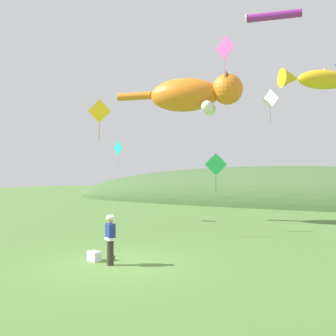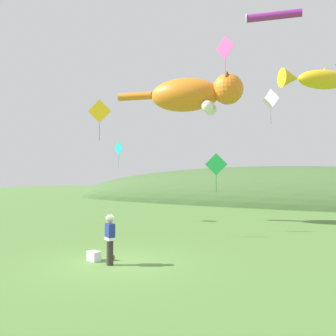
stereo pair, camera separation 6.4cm
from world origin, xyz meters
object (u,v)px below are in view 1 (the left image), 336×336
Objects in this scene: kite_diamond_green at (216,165)px; kite_diamond_pink at (225,48)px; festival_attendant at (110,238)px; kite_diamond_teal at (118,148)px; kite_tube_streamer at (273,16)px; kite_giant_cat at (194,95)px; kite_spool at (112,258)px; kite_fish_windsock at (316,79)px; kite_diamond_white at (270,100)px; kite_diamond_gold at (99,111)px; picnic_cooler at (94,256)px.

kite_diamond_pink reaches higher than kite_diamond_green.
kite_diamond_teal is at bearing 124.32° from festival_attendant.
kite_tube_streamer is at bearing 56.79° from festival_attendant.
kite_diamond_pink is at bearing -42.65° from kite_giant_cat.
kite_spool is at bearing -102.08° from kite_diamond_pink.
kite_fish_windsock is (6.05, 7.36, 6.60)m from festival_attendant.
kite_giant_cat is at bearing 17.73° from kite_diamond_teal.
festival_attendant is 0.83× the size of kite_diamond_green.
kite_diamond_white reaches higher than kite_diamond_gold.
festival_attendant is 8.04m from kite_diamond_gold.
kite_diamond_green is 1.16× the size of kite_diamond_teal.
kite_tube_streamer is 3.58m from kite_diamond_pink.
kite_spool is at bearing -46.23° from kite_diamond_gold.
kite_fish_windsock is at bearing 16.66° from kite_diamond_gold.
kite_diamond_teal is 0.86× the size of kite_diamond_pink.
kite_diamond_pink is (-4.74, 1.13, 2.51)m from kite_fish_windsock.
kite_diamond_teal is at bearing -162.27° from kite_giant_cat.
festival_attendant is at bearing -129.40° from kite_fish_windsock.
picnic_cooler reaches higher than kite_spool.
kite_diamond_green is at bearing 82.83° from kite_spool.
kite_diamond_green is at bearing -45.79° from kite_giant_cat.
kite_fish_windsock is 10.51m from kite_diamond_gold.
kite_spool is 0.08× the size of kite_tube_streamer.
kite_diamond_green is (-5.39, 1.46, -3.83)m from kite_fish_windsock.
kite_diamond_green is at bearing -119.44° from kite_diamond_white.
festival_attendant is 11.59m from kite_fish_windsock.
picnic_cooler is at bearing -58.86° from kite_diamond_teal.
kite_diamond_teal reaches higher than kite_diamond_green.
picnic_cooler is 0.22× the size of kite_tube_streamer.
kite_giant_cat is 4.64m from kite_diamond_pink.
festival_attendant is 0.84× the size of kite_diamond_gold.
kite_fish_windsock is 1.45× the size of kite_diamond_white.
kite_diamond_green is 1.00× the size of kite_diamond_pink.
kite_fish_windsock reaches higher than kite_diamond_green.
kite_giant_cat is 5.87m from kite_diamond_green.
kite_diamond_gold is at bearing 126.45° from picnic_cooler.
picnic_cooler is (-0.54, -0.39, 0.08)m from kite_spool.
kite_diamond_green is at bearing 79.67° from picnic_cooler.
kite_spool is 11.93m from kite_fish_windsock.
kite_diamond_gold is at bearing -165.12° from kite_tube_streamer.
picnic_cooler is 12.39m from kite_fish_windsock.
kite_diamond_pink is at bearing 166.57° from kite_fish_windsock.
festival_attendant is 0.96× the size of kite_diamond_teal.
kite_fish_windsock is at bearing -15.20° from kite_diamond_green.
kite_spool is at bearing -104.84° from kite_diamond_white.
kite_diamond_pink reaches higher than picnic_cooler.
kite_diamond_gold is at bearing -136.03° from kite_diamond_green.
festival_attendant is 1.22m from picnic_cooler.
picnic_cooler is 0.30× the size of kite_diamond_teal.
kite_diamond_gold reaches higher than kite_diamond_teal.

